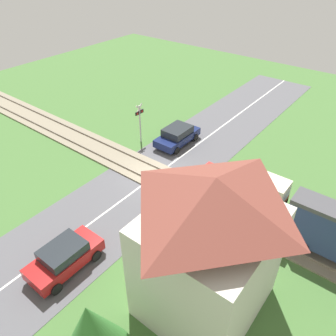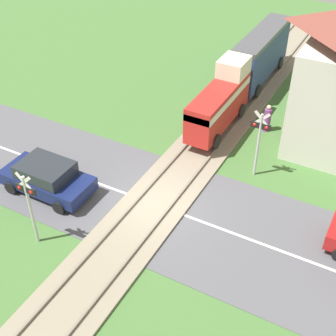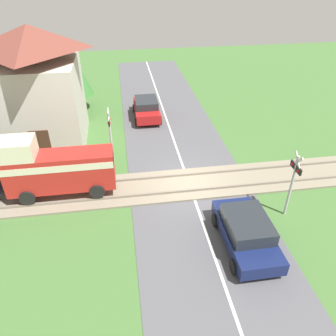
# 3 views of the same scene
# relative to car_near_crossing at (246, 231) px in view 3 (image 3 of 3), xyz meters

# --- Properties ---
(ground_plane) EXTENTS (60.00, 60.00, 0.00)m
(ground_plane) POSITION_rel_car_near_crossing_xyz_m (4.59, 1.44, -0.77)
(ground_plane) COLOR #426B33
(road_surface) EXTENTS (48.00, 6.40, 0.02)m
(road_surface) POSITION_rel_car_near_crossing_xyz_m (4.59, 1.44, -0.76)
(road_surface) COLOR #515156
(road_surface) RESTS_ON ground_plane
(track_bed) EXTENTS (2.80, 48.00, 0.24)m
(track_bed) POSITION_rel_car_near_crossing_xyz_m (4.59, 1.44, -0.70)
(track_bed) COLOR gray
(track_bed) RESTS_ON ground_plane
(car_near_crossing) EXTENTS (4.08, 2.03, 1.47)m
(car_near_crossing) POSITION_rel_car_near_crossing_xyz_m (0.00, 0.00, 0.00)
(car_near_crossing) COLOR #141E4C
(car_near_crossing) RESTS_ON ground_plane
(car_far_side) EXTENTS (3.86, 1.92, 1.49)m
(car_far_side) POSITION_rel_car_near_crossing_xyz_m (13.47, 2.88, 0.01)
(car_far_side) COLOR #A81919
(car_far_side) RESTS_ON ground_plane
(crossing_signal_west_approach) EXTENTS (0.90, 0.18, 3.35)m
(crossing_signal_west_approach) POSITION_rel_car_near_crossing_xyz_m (1.60, -2.59, 1.36)
(crossing_signal_west_approach) COLOR #B7B7B7
(crossing_signal_west_approach) RESTS_ON ground_plane
(crossing_signal_east_approach) EXTENTS (0.90, 0.18, 3.35)m
(crossing_signal_east_approach) POSITION_rel_car_near_crossing_xyz_m (7.58, 5.47, 1.36)
(crossing_signal_east_approach) COLOR #B7B7B7
(crossing_signal_east_approach) RESTS_ON ground_plane
(station_building) EXTENTS (5.63, 5.02, 7.25)m
(station_building) POSITION_rel_car_near_crossing_xyz_m (10.75, 9.51, 2.75)
(station_building) COLOR beige
(station_building) RESTS_ON ground_plane
(pedestrian_by_station) EXTENTS (0.37, 0.37, 1.51)m
(pedestrian_by_station) POSITION_rel_car_near_crossing_xyz_m (6.82, 9.31, -0.08)
(pedestrian_by_station) COLOR #7F3D84
(pedestrian_by_station) RESTS_ON ground_plane
(tree_by_station) EXTENTS (2.76, 2.76, 4.60)m
(tree_by_station) POSITION_rel_car_near_crossing_xyz_m (15.86, 8.13, 2.16)
(tree_by_station) COLOR brown
(tree_by_station) RESTS_ON ground_plane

